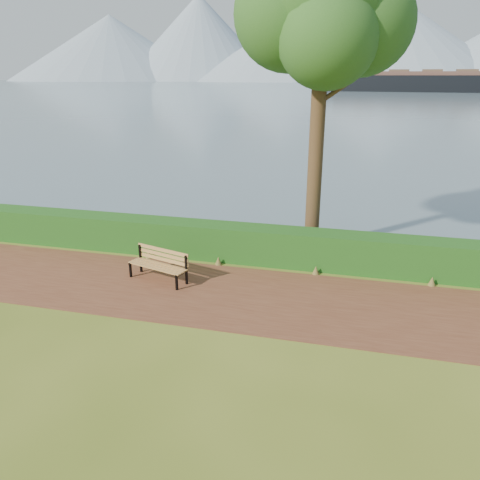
# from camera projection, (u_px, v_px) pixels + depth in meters

# --- Properties ---
(ground) EXTENTS (140.00, 140.00, 0.00)m
(ground) POSITION_uv_depth(u_px,v_px,m) (238.00, 302.00, 10.94)
(ground) COLOR #4C601B
(ground) RESTS_ON ground
(path) EXTENTS (40.00, 3.40, 0.01)m
(path) POSITION_uv_depth(u_px,v_px,m) (241.00, 296.00, 11.21)
(path) COLOR #542D1D
(path) RESTS_ON ground
(hedge) EXTENTS (32.00, 0.85, 1.00)m
(hedge) POSITION_uv_depth(u_px,v_px,m) (261.00, 245.00, 13.15)
(hedge) COLOR #194915
(hedge) RESTS_ON ground
(water) EXTENTS (700.00, 510.00, 0.00)m
(water) POSITION_uv_depth(u_px,v_px,m) (360.00, 85.00, 248.52)
(water) COLOR #425C6A
(water) RESTS_ON ground
(mountains) EXTENTS (585.00, 190.00, 70.00)m
(mountains) POSITION_uv_depth(u_px,v_px,m) (353.00, 45.00, 374.86)
(mountains) COLOR #788DA0
(mountains) RESTS_ON ground
(bench) EXTENTS (1.70, 0.92, 0.82)m
(bench) POSITION_uv_depth(u_px,v_px,m) (160.00, 263.00, 11.97)
(bench) COLOR black
(bench) RESTS_ON ground
(tree) EXTENTS (4.67, 3.87, 9.02)m
(tree) POSITION_uv_depth(u_px,v_px,m) (323.00, 5.00, 11.97)
(tree) COLOR #372316
(tree) RESTS_ON ground
(cargo_ship) EXTENTS (68.51, 17.96, 20.57)m
(cargo_ship) POSITION_uv_depth(u_px,v_px,m) (448.00, 82.00, 142.09)
(cargo_ship) COLOR black
(cargo_ship) RESTS_ON ground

